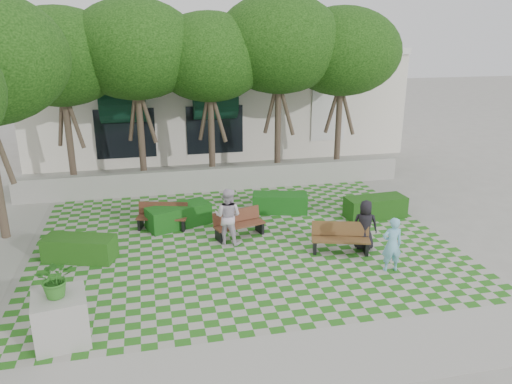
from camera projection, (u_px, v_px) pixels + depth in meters
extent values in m
plane|color=gray|center=(250.00, 257.00, 13.92)|extent=(90.00, 90.00, 0.00)
plane|color=#2B721E|center=(243.00, 243.00, 14.84)|extent=(12.00, 12.00, 0.00)
cube|color=#9E9B93|center=(301.00, 362.00, 9.57)|extent=(16.00, 2.00, 0.01)
cube|color=#9E9B93|center=(217.00, 179.00, 19.51)|extent=(15.00, 0.36, 0.90)
cube|color=brown|center=(341.00, 240.00, 14.07)|extent=(1.70, 0.94, 0.05)
cube|color=brown|center=(340.00, 228.00, 14.22)|extent=(1.59, 0.57, 0.41)
cube|color=black|center=(315.00, 246.00, 14.19)|extent=(0.21, 0.46, 0.40)
cube|color=black|center=(366.00, 247.00, 14.09)|extent=(0.21, 0.46, 0.40)
cube|color=#592F1E|center=(240.00, 225.00, 15.16)|extent=(1.63, 0.90, 0.05)
cube|color=#592F1E|center=(236.00, 215.00, 15.27)|extent=(1.53, 0.55, 0.39)
cube|color=black|center=(219.00, 235.00, 14.90)|extent=(0.21, 0.44, 0.38)
cube|color=black|center=(260.00, 227.00, 15.54)|extent=(0.21, 0.44, 0.38)
cube|color=#502A1B|center=(162.00, 217.00, 15.74)|extent=(1.65, 0.89, 0.05)
cube|color=#502A1B|center=(163.00, 208.00, 15.88)|extent=(1.55, 0.53, 0.40)
cube|color=black|center=(141.00, 223.00, 15.84)|extent=(0.20, 0.44, 0.38)
cube|color=black|center=(184.00, 224.00, 15.77)|extent=(0.20, 0.44, 0.38)
cube|color=#184412|center=(375.00, 207.00, 16.74)|extent=(2.07, 0.93, 0.71)
cube|color=#154F17|center=(280.00, 203.00, 17.22)|extent=(2.00, 1.20, 0.66)
cube|color=#134914|center=(179.00, 216.00, 15.99)|extent=(2.16, 1.45, 0.70)
cube|color=#1D4E14|center=(80.00, 248.00, 13.68)|extent=(2.06, 1.34, 0.67)
cube|color=#9E9B93|center=(61.00, 319.00, 10.07)|extent=(1.19, 1.19, 1.03)
imported|color=#327A26|center=(55.00, 278.00, 9.78)|extent=(0.82, 0.74, 0.81)
imported|color=#7DC4E4|center=(392.00, 244.00, 12.94)|extent=(0.57, 0.40, 1.49)
imported|color=black|center=(365.00, 225.00, 14.25)|extent=(0.83, 0.69, 1.46)
imported|color=silver|center=(228.00, 216.00, 14.59)|extent=(1.03, 0.96, 1.69)
cylinder|color=#47382B|center=(70.00, 144.00, 19.24)|extent=(0.26, 0.26, 3.64)
ellipsoid|color=#1E4C11|center=(60.00, 57.00, 18.21)|extent=(4.80, 4.80, 3.60)
cylinder|color=#47382B|center=(141.00, 138.00, 19.77)|extent=(0.26, 0.26, 3.81)
ellipsoid|color=#1E4C11|center=(135.00, 49.00, 18.70)|extent=(5.00, 5.00, 3.75)
cylinder|color=#47382B|center=(212.00, 138.00, 20.39)|extent=(0.26, 0.26, 3.58)
ellipsoid|color=#1E4C11|center=(209.00, 57.00, 19.37)|extent=(4.60, 4.60, 3.45)
cylinder|color=#47382B|center=(278.00, 131.00, 20.91)|extent=(0.26, 0.26, 3.92)
ellipsoid|color=#1E4C11|center=(279.00, 44.00, 19.81)|extent=(5.20, 5.20, 3.90)
cylinder|color=#47382B|center=(338.00, 131.00, 21.51)|extent=(0.26, 0.26, 3.70)
ellipsoid|color=#1E4C11|center=(342.00, 51.00, 20.46)|extent=(4.80, 4.80, 3.60)
cube|color=silver|center=(213.00, 98.00, 26.48)|extent=(18.00, 8.00, 5.00)
cube|color=white|center=(224.00, 53.00, 21.99)|extent=(18.00, 0.30, 0.30)
cube|color=black|center=(328.00, 112.00, 23.89)|extent=(1.40, 0.10, 2.40)
cylinder|color=#0E3422|center=(123.00, 102.00, 21.67)|extent=(3.00, 1.80, 1.80)
cube|color=black|center=(125.00, 134.00, 22.11)|extent=(2.60, 0.08, 2.20)
cylinder|color=#0E3422|center=(214.00, 99.00, 22.50)|extent=(3.00, 1.80, 1.80)
cube|color=black|center=(215.00, 130.00, 22.94)|extent=(2.60, 0.08, 2.20)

